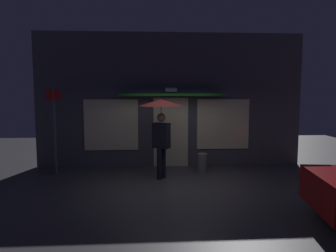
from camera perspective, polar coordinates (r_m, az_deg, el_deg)
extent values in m
plane|color=#423F44|center=(8.47, 1.60, -10.38)|extent=(18.00, 18.00, 0.00)
cube|color=#4C4C56|center=(10.47, 0.42, 4.52)|extent=(8.42, 0.30, 4.22)
cube|color=beige|center=(10.38, 0.49, -1.10)|extent=(1.10, 0.04, 2.20)
cube|color=beige|center=(10.38, -9.92, 0.20)|extent=(1.68, 0.04, 1.60)
cube|color=beige|center=(10.61, 9.60, 0.33)|extent=(1.68, 0.04, 1.60)
cube|color=white|center=(10.21, 0.53, 6.38)|extent=(0.36, 0.16, 0.12)
cube|color=#144C19|center=(9.97, 0.64, 5.52)|extent=(3.20, 0.70, 0.08)
cylinder|color=black|center=(8.96, -1.50, -6.64)|extent=(0.15, 0.15, 0.85)
cylinder|color=black|center=(9.13, -0.86, -6.40)|extent=(0.15, 0.15, 0.85)
cube|color=black|center=(8.90, -1.19, -1.68)|extent=(0.52, 0.45, 0.69)
cube|color=silver|center=(8.80, -0.70, -1.77)|extent=(0.13, 0.09, 0.55)
cube|color=#B28C19|center=(8.80, -0.70, -1.90)|extent=(0.06, 0.05, 0.44)
sphere|color=tan|center=(8.85, -1.19, 1.48)|extent=(0.24, 0.24, 0.24)
cylinder|color=slate|center=(8.85, -1.19, 1.59)|extent=(0.02, 0.02, 0.95)
cone|color=#4C0C0C|center=(8.83, -1.20, 4.11)|extent=(1.25, 1.25, 0.17)
cylinder|color=black|center=(7.60, 26.88, -10.49)|extent=(0.66, 0.31, 0.64)
cylinder|color=#595B60|center=(9.85, -19.17, -0.83)|extent=(0.07, 0.07, 2.54)
cube|color=red|center=(9.76, -19.41, 5.12)|extent=(0.40, 0.02, 0.30)
cylinder|color=slate|center=(9.83, 6.03, -6.40)|extent=(0.29, 0.29, 0.56)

